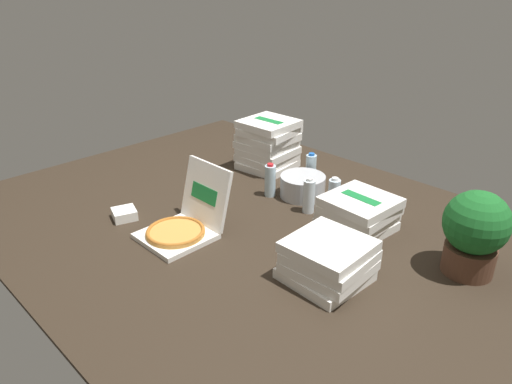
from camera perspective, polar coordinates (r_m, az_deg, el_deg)
The scene contains 12 objects.
ground_plane at distance 2.71m, azimuth -0.86°, elevation -3.78°, with size 3.20×2.40×0.02m, color #2D2319.
open_pizza_box at distance 2.58m, azimuth -8.60°, elevation -3.61°, with size 0.34×0.44×0.36m.
pizza_stack_right_near at distance 3.38m, azimuth 1.44°, elevation 5.76°, with size 0.40×0.40×0.35m.
pizza_stack_right_mid at distance 2.64m, azimuth 12.18°, elevation -2.52°, with size 0.38×0.37×0.20m.
pizza_stack_left_near at distance 2.21m, azimuth 8.64°, elevation -8.15°, with size 0.37×0.37×0.20m.
ice_bucket at distance 2.99m, azimuth 5.61°, elevation 0.72°, with size 0.28×0.28×0.14m, color #B7BABF.
water_bottle_0 at distance 2.97m, azimuth 1.71°, elevation 1.39°, with size 0.07×0.07×0.22m.
water_bottle_1 at distance 2.79m, azimuth 6.36°, elevation -0.48°, with size 0.07×0.07×0.22m.
water_bottle_2 at distance 2.81m, azimuth 9.31°, elevation -0.41°, with size 0.07×0.07×0.22m.
water_bottle_3 at distance 3.16m, azimuth 6.59°, elevation 2.72°, with size 0.07×0.07×0.22m.
potted_plant at distance 2.39m, azimuth 24.75°, elevation -4.26°, with size 0.30×0.30×0.41m.
napkin_pile at distance 2.83m, azimuth -15.49°, elevation -2.56°, with size 0.13×0.13×0.06m, color white.
Camera 1 is at (1.71, -1.64, 1.31)m, focal length 33.37 mm.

